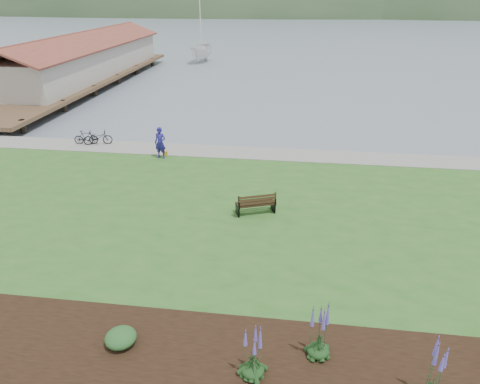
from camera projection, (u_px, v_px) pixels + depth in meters
The scene contains 16 objects.
ground at pixel (223, 210), 20.48m from camera, with size 600.00×600.00×0.00m, color slate.
lawn at pixel (216, 228), 18.61m from camera, with size 34.00×20.00×0.40m, color #2A5C20.
shoreline_path at pixel (242, 153), 26.47m from camera, with size 34.00×2.20×0.03m, color gray.
garden_bed at pixel (274, 378), 11.19m from camera, with size 24.00×4.40×0.04m, color black.
far_hillside at pixel (343, 14), 170.13m from camera, with size 580.00×80.00×38.00m, color #314F2C, non-canonical shape.
pier_pavilion at pixel (83, 59), 46.30m from camera, with size 8.00×36.00×5.40m.
park_bench at pixel (256, 203), 19.10m from camera, with size 1.86×1.26×1.07m.
person at pixel (160, 140), 25.23m from camera, with size 0.80×0.55×2.21m, color navy.
bicycle_a at pixel (98, 138), 27.65m from camera, with size 1.83×0.64×0.96m, color black.
bicycle_b at pixel (86, 137), 27.76m from camera, with size 1.51×0.44×0.91m, color black.
sailboat at pixel (202, 62), 61.33m from camera, with size 10.69×10.88×28.17m, color silver.
pannier at pixel (166, 153), 25.96m from camera, with size 0.18×0.29×0.31m, color #C88F17.
echium_0 at pixel (253, 355), 10.97m from camera, with size 0.62×0.62×1.74m.
echium_1 at pixel (320, 333), 11.52m from camera, with size 0.62×0.62×2.00m.
echium_2 at pixel (435, 379), 10.14m from camera, with size 0.62×0.62×2.03m.
shrub_0 at pixel (121, 338), 12.13m from camera, with size 0.90×0.90×0.45m, color #1E4C21.
Camera 1 is at (3.16, -17.83, 9.64)m, focal length 32.00 mm.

